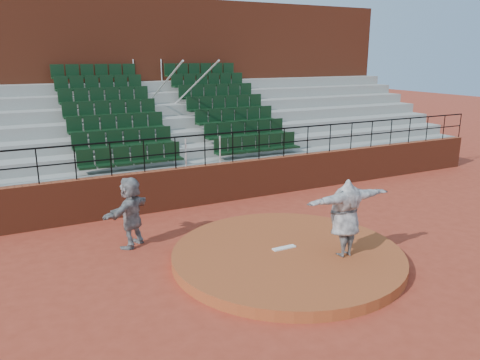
{
  "coord_description": "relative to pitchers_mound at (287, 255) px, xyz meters",
  "views": [
    {
      "loc": [
        -5.69,
        -8.7,
        4.76
      ],
      "look_at": [
        0.0,
        2.5,
        1.4
      ],
      "focal_mm": 35.0,
      "sensor_mm": 36.0,
      "label": 1
    }
  ],
  "objects": [
    {
      "name": "ground",
      "position": [
        0.0,
        0.0,
        -0.12
      ],
      "size": [
        90.0,
        90.0,
        0.0
      ],
      "primitive_type": "plane",
      "color": "#A03724",
      "rests_on": "ground"
    },
    {
      "name": "pitchers_mound",
      "position": [
        0.0,
        0.0,
        0.0
      ],
      "size": [
        5.5,
        5.5,
        0.25
      ],
      "primitive_type": "cylinder",
      "color": "#A04824",
      "rests_on": "ground"
    },
    {
      "name": "pitching_rubber",
      "position": [
        0.0,
        0.15,
        0.14
      ],
      "size": [
        0.6,
        0.15,
        0.03
      ],
      "primitive_type": "cube",
      "color": "white",
      "rests_on": "pitchers_mound"
    },
    {
      "name": "boundary_wall",
      "position": [
        0.0,
        5.0,
        0.53
      ],
      "size": [
        24.0,
        0.3,
        1.3
      ],
      "primitive_type": "cube",
      "color": "maroon",
      "rests_on": "ground"
    },
    {
      "name": "wall_railing",
      "position": [
        0.0,
        5.0,
        1.9
      ],
      "size": [
        24.04,
        0.05,
        1.03
      ],
      "color": "black",
      "rests_on": "boundary_wall"
    },
    {
      "name": "seating_deck",
      "position": [
        0.0,
        8.65,
        1.32
      ],
      "size": [
        24.0,
        5.97,
        4.63
      ],
      "color": "gray",
      "rests_on": "ground"
    },
    {
      "name": "press_box_facade",
      "position": [
        0.0,
        12.6,
        3.43
      ],
      "size": [
        24.0,
        3.0,
        7.1
      ],
      "primitive_type": "cube",
      "color": "maroon",
      "rests_on": "ground"
    },
    {
      "name": "pitcher",
      "position": [
        1.03,
        -0.79,
        1.04
      ],
      "size": [
        2.26,
        0.63,
        1.83
      ],
      "primitive_type": "imported",
      "rotation": [
        0.0,
        0.0,
        3.15
      ],
      "color": "black",
      "rests_on": "pitchers_mound"
    },
    {
      "name": "fielder",
      "position": [
        -3.07,
        2.57,
        0.79
      ],
      "size": [
        1.64,
        1.52,
        1.83
      ],
      "primitive_type": "imported",
      "rotation": [
        0.0,
        0.0,
        3.86
      ],
      "color": "black",
      "rests_on": "ground"
    }
  ]
}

